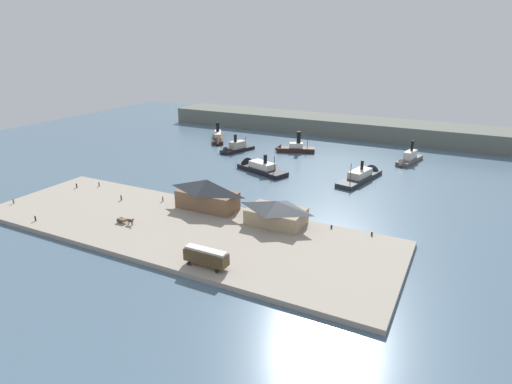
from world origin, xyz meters
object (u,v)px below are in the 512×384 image
ferry_shed_west_terminal (207,194)px  pedestrian_walking_east (35,218)px  ferry_approaching_east (234,149)px  mooring_post_east (372,234)px  pedestrian_walking_west (121,198)px  ferry_moored_west (257,167)px  ferry_moored_east (364,175)px  pedestrian_near_west_shed (13,201)px  ferry_shed_customs_shed (276,212)px  horse_cart (126,220)px  ferry_mid_harbor (408,160)px  ferry_departing_north (218,138)px  pedestrian_near_cart (99,184)px  pedestrian_near_east_shed (163,199)px  pedestrian_at_waters_edge (77,186)px  mooring_post_west (331,226)px  street_tram (206,256)px  ferry_approaching_west (292,148)px

ferry_shed_west_terminal → pedestrian_walking_east: bearing=-141.8°
pedestrian_walking_east → ferry_approaching_east: 89.81m
pedestrian_walking_east → mooring_post_east: size_ratio=1.71×
pedestrian_walking_west → ferry_moored_west: bearing=67.0°
ferry_moored_east → pedestrian_near_west_shed: bearing=-139.0°
ferry_shed_west_terminal → ferry_shed_customs_shed: (21.41, -0.85, -1.13)m
ferry_shed_west_terminal → horse_cart: (-13.11, -18.28, -3.38)m
pedestrian_walking_west → ferry_mid_harbor: 107.72m
ferry_moored_west → ferry_shed_west_terminal: bearing=-82.0°
horse_cart → ferry_departing_north: ferry_departing_north is taller
pedestrian_near_cart → pedestrian_walking_west: size_ratio=0.91×
pedestrian_near_cart → ferry_mid_harbor: size_ratio=0.08×
ferry_shed_west_terminal → ferry_moored_west: (-5.86, 41.82, -4.22)m
ferry_shed_west_terminal → mooring_post_east: (44.86, 3.51, -3.86)m
pedestrian_near_east_shed → pedestrian_at_waters_edge: bearing=-174.6°
horse_cart → mooring_post_west: 52.54m
ferry_shed_customs_shed → pedestrian_at_waters_edge: bearing=-177.1°
pedestrian_near_west_shed → street_tram: bearing=-4.0°
horse_cart → ferry_departing_north: (-30.72, 94.05, -0.69)m
mooring_post_west → ferry_shed_customs_shed: bearing=-163.7°
pedestrian_walking_west → ferry_departing_north: 83.81m
horse_cart → ferry_departing_north: 98.94m
pedestrian_walking_east → pedestrian_near_east_shed: 33.47m
horse_cart → ferry_shed_customs_shed: bearing=26.8°
pedestrian_walking_east → ferry_approaching_west: 105.44m
ferry_shed_customs_shed → street_tram: (-4.01, -26.27, -0.81)m
pedestrian_walking_east → mooring_post_east: (80.11, 31.28, -0.25)m
street_tram → horse_cart: bearing=163.8°
ferry_moored_west → ferry_departing_north: size_ratio=0.99×
pedestrian_near_cart → mooring_post_west: (76.40, 3.11, -0.25)m
pedestrian_walking_east → pedestrian_near_west_shed: 17.58m
ferry_mid_harbor → street_tram: bearing=-103.5°
pedestrian_walking_east → ferry_moored_east: size_ratio=0.06×
horse_cart → ferry_approaching_west: bearing=84.8°
ferry_shed_west_terminal → pedestrian_near_east_shed: (-14.77, -1.29, -3.59)m
ferry_approaching_east → ferry_approaching_west: (22.05, 11.52, 0.11)m
ferry_approaching_west → ferry_shed_customs_shed: bearing=-70.5°
pedestrian_near_west_shed → pedestrian_walking_west: 30.42m
mooring_post_west → ferry_mid_harbor: size_ratio=0.05×
ferry_approaching_east → ferry_mid_harbor: 70.82m
mooring_post_west → ferry_departing_north: 107.14m
ferry_shed_customs_shed → ferry_mid_harbor: (20.94, 77.79, -2.83)m
pedestrian_near_west_shed → pedestrian_near_cart: (10.45, 22.31, -0.01)m
horse_cart → ferry_approaching_west: ferry_approaching_west is taller
ferry_moored_east → ferry_shed_customs_shed: bearing=-101.3°
pedestrian_walking_west → ferry_moored_west: ferry_moored_west is taller
ferry_moored_west → ferry_approaching_west: (1.11, 31.35, 0.26)m
pedestrian_walking_east → mooring_post_east: pedestrian_walking_east is taller
ferry_moored_east → ferry_departing_north: bearing=161.4°
pedestrian_walking_east → ferry_mid_harbor: bearing=53.5°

